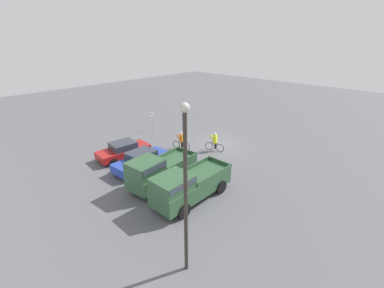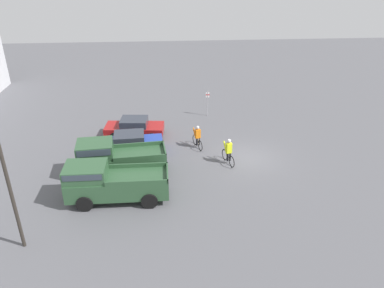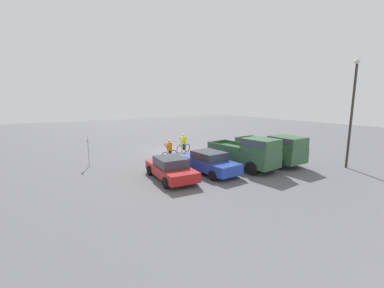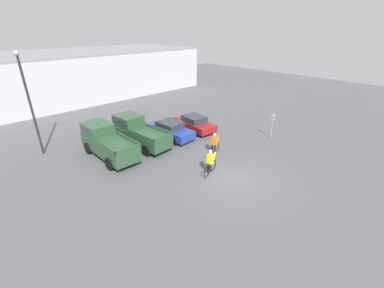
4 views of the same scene
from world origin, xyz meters
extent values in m
plane|color=#56565B|center=(0.00, 0.00, 0.00)|extent=(80.00, 80.00, 0.00)
cube|color=#2D5133|center=(-4.21, 8.25, 0.94)|extent=(1.95, 5.58, 1.07)
cube|color=#2D5133|center=(-4.21, 9.92, 1.86)|extent=(1.79, 2.23, 0.76)
cube|color=#333D47|center=(-4.21, 9.92, 2.02)|extent=(1.85, 2.05, 0.33)
cube|color=#2D5133|center=(-5.14, 7.14, 1.60)|extent=(0.08, 3.34, 0.25)
cube|color=#2D5133|center=(-3.28, 7.14, 1.60)|extent=(0.08, 3.34, 0.25)
cube|color=#2D5133|center=(-4.21, 5.51, 1.60)|extent=(1.94, 0.08, 0.25)
cylinder|color=black|center=(-5.18, 9.98, 0.45)|extent=(0.22, 0.90, 0.90)
cylinder|color=black|center=(-3.23, 9.98, 0.45)|extent=(0.22, 0.90, 0.90)
cylinder|color=black|center=(-5.18, 6.53, 0.45)|extent=(0.22, 0.90, 0.90)
cylinder|color=black|center=(-3.24, 6.52, 0.45)|extent=(0.22, 0.90, 0.90)
cube|color=#2D5133|center=(-1.41, 8.23, 0.89)|extent=(2.36, 5.46, 0.98)
cube|color=#2D5133|center=(-1.55, 9.82, 1.84)|extent=(1.93, 2.27, 0.92)
cube|color=#333D47|center=(-1.55, 9.82, 2.05)|extent=(1.97, 2.11, 0.41)
cube|color=#2D5133|center=(-2.22, 7.09, 1.51)|extent=(0.36, 3.18, 0.25)
cube|color=#2D5133|center=(-0.41, 7.26, 1.51)|extent=(0.36, 3.18, 0.25)
cube|color=#2D5133|center=(-1.18, 5.63, 1.51)|extent=(1.90, 0.25, 0.25)
cylinder|color=black|center=(-2.50, 9.79, 0.45)|extent=(0.30, 0.91, 0.89)
cylinder|color=black|center=(-0.61, 9.96, 0.45)|extent=(0.30, 0.91, 0.89)
cylinder|color=black|center=(-2.21, 6.51, 0.45)|extent=(0.30, 0.91, 0.89)
cylinder|color=black|center=(-0.32, 6.68, 0.45)|extent=(0.30, 0.91, 0.89)
cube|color=#233D9E|center=(1.39, 8.03, 0.60)|extent=(2.05, 4.63, 0.66)
cube|color=#2D333D|center=(1.39, 8.03, 1.20)|extent=(1.73, 2.13, 0.53)
cylinder|color=black|center=(0.41, 9.43, 0.32)|extent=(0.21, 0.64, 0.63)
cylinder|color=black|center=(2.21, 9.53, 0.32)|extent=(0.21, 0.64, 0.63)
cylinder|color=black|center=(0.57, 6.53, 0.32)|extent=(0.21, 0.64, 0.63)
cylinder|color=black|center=(2.37, 6.63, 0.32)|extent=(0.21, 0.64, 0.63)
cube|color=maroon|center=(4.19, 7.86, 0.55)|extent=(2.22, 4.53, 0.57)
cube|color=#2D333D|center=(4.19, 7.86, 1.11)|extent=(1.81, 2.11, 0.54)
cylinder|color=black|center=(3.41, 9.34, 0.32)|extent=(0.24, 0.65, 0.63)
cylinder|color=black|center=(5.23, 9.17, 0.32)|extent=(0.24, 0.65, 0.63)
cylinder|color=black|center=(3.16, 6.55, 0.32)|extent=(0.24, 0.65, 0.63)
cylinder|color=black|center=(4.97, 6.38, 0.32)|extent=(0.24, 0.65, 0.63)
torus|color=black|center=(2.35, 3.42, 0.35)|extent=(0.73, 0.27, 0.75)
torus|color=black|center=(1.38, 3.12, 0.35)|extent=(0.73, 0.27, 0.75)
cylinder|color=tan|center=(1.87, 3.27, 0.54)|extent=(0.52, 0.19, 0.40)
cylinder|color=tan|center=(1.87, 3.27, 0.75)|extent=(0.55, 0.20, 0.04)
cylinder|color=tan|center=(1.69, 3.22, 0.54)|extent=(0.04, 0.04, 0.37)
cylinder|color=tan|center=(2.23, 3.39, 0.77)|extent=(0.16, 0.45, 0.02)
cylinder|color=black|center=(1.74, 3.33, 0.49)|extent=(0.15, 0.15, 0.56)
cylinder|color=black|center=(1.79, 3.16, 0.49)|extent=(0.15, 0.15, 0.56)
cube|color=orange|center=(1.82, 3.26, 1.09)|extent=(0.34, 0.41, 0.63)
cylinder|color=orange|center=(1.96, 3.48, 1.09)|extent=(0.51, 0.24, 0.68)
cylinder|color=orange|center=(2.06, 3.16, 1.09)|extent=(0.51, 0.24, 0.68)
sphere|color=tan|center=(1.84, 3.27, 1.51)|extent=(0.21, 0.21, 0.21)
sphere|color=silver|center=(1.84, 3.27, 1.56)|extent=(0.23, 0.23, 0.23)
torus|color=black|center=(-0.08, 1.62, 0.36)|extent=(0.74, 0.27, 0.76)
torus|color=black|center=(-1.08, 1.32, 0.36)|extent=(0.74, 0.27, 0.76)
cylinder|color=black|center=(-0.58, 1.47, 0.54)|extent=(0.53, 0.19, 0.40)
cylinder|color=black|center=(-0.58, 1.47, 0.76)|extent=(0.56, 0.20, 0.04)
cylinder|color=black|center=(-0.75, 1.42, 0.54)|extent=(0.04, 0.04, 0.37)
cylinder|color=black|center=(-0.21, 1.58, 0.78)|extent=(0.16, 0.45, 0.02)
cylinder|color=black|center=(-0.71, 1.53, 0.50)|extent=(0.15, 0.15, 0.57)
cylinder|color=black|center=(-0.65, 1.35, 0.50)|extent=(0.15, 0.15, 0.57)
cube|color=yellow|center=(-0.63, 1.46, 1.13)|extent=(0.34, 0.41, 0.70)
cylinder|color=yellow|center=(-0.48, 1.68, 1.13)|extent=(0.52, 0.24, 0.74)
cylinder|color=yellow|center=(-0.38, 1.35, 1.13)|extent=(0.52, 0.24, 0.74)
sphere|color=tan|center=(-0.61, 1.46, 1.59)|extent=(0.22, 0.22, 0.22)
sphere|color=silver|center=(-0.61, 1.46, 1.64)|extent=(0.24, 0.24, 0.24)
cylinder|color=#9E9EA3|center=(7.77, 1.88, 1.10)|extent=(0.06, 0.06, 2.20)
cube|color=white|center=(7.77, 1.88, 1.87)|extent=(0.03, 0.30, 0.45)
cube|color=red|center=(7.77, 1.88, 1.87)|extent=(0.03, 0.30, 0.10)
cylinder|color=#2D2823|center=(-7.71, 12.38, 3.62)|extent=(0.16, 0.16, 7.24)
sphere|color=#B2B2A8|center=(-7.71, 12.38, 7.37)|extent=(0.36, 0.36, 0.36)
camera|label=1|loc=(-13.68, 18.37, 9.57)|focal=24.00mm
camera|label=2|loc=(-21.97, 5.54, 12.24)|focal=35.00mm
camera|label=3|loc=(11.40, 21.37, 4.92)|focal=24.00mm
camera|label=4|loc=(-11.67, -8.36, 8.99)|focal=24.00mm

